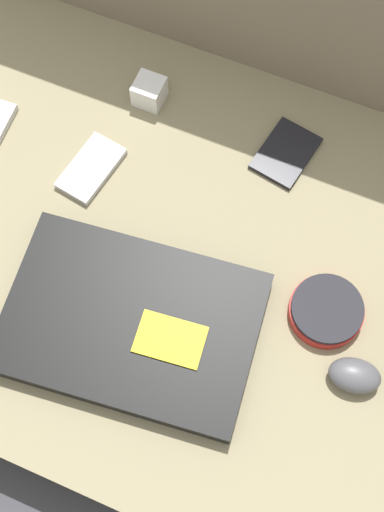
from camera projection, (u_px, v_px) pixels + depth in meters
name	position (u px, v px, depth m)	size (l,w,h in m)	color
ground_plane	(192.00, 286.00, 1.11)	(8.00, 8.00, 0.00)	#38383D
couch_seat	(192.00, 274.00, 1.06)	(1.08, 0.69, 0.10)	#847A5B
laptop	(131.00, 323.00, 0.96)	(0.36, 0.27, 0.03)	black
computer_mouse	(355.00, 375.00, 0.93)	(0.08, 0.06, 0.03)	#4C4C51
speaker_puck	(326.00, 313.00, 0.97)	(0.10, 0.10, 0.03)	red
phone_black	(286.00, 153.00, 1.07)	(0.09, 0.11, 0.01)	black
phone_small	(91.00, 168.00, 1.06)	(0.07, 0.11, 0.01)	#B7B7BC
charger_brick	(149.00, 92.00, 1.09)	(0.04, 0.04, 0.04)	silver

